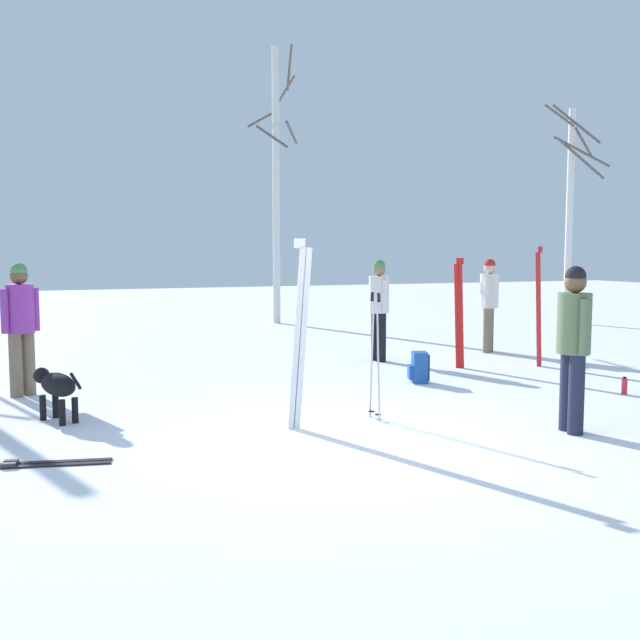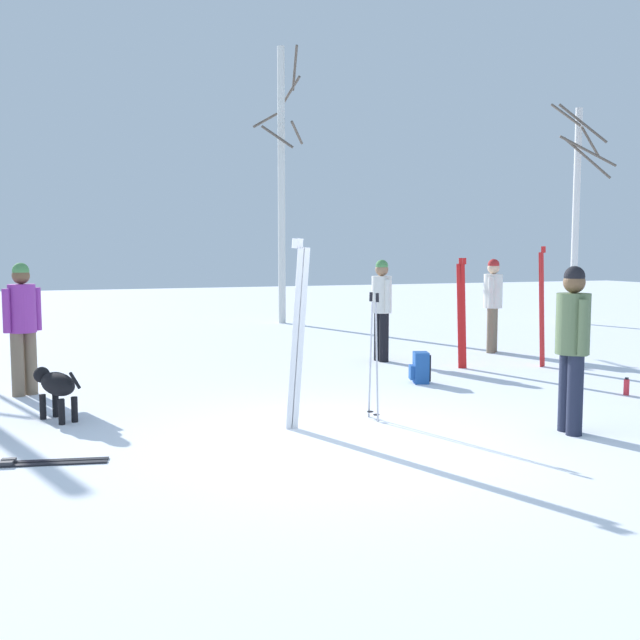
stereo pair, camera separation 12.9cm
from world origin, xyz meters
name	(u,v)px [view 1 (the left image)]	position (x,y,z in m)	size (l,w,h in m)	color
ground_plane	(357,443)	(0.00, 0.00, 0.00)	(60.00, 60.00, 0.00)	white
person_0	(21,320)	(-3.04, 3.70, 0.98)	(0.46, 0.34, 1.72)	#72604C
person_1	(489,299)	(4.91, 5.00, 0.98)	(0.39, 0.40, 1.72)	#72604C
person_2	(574,338)	(2.24, -0.40, 0.98)	(0.34, 0.51, 1.72)	#1E2338
person_4	(379,303)	(2.55, 4.75, 0.98)	(0.34, 0.52, 1.72)	black
dog	(56,386)	(-2.68, 2.07, 0.39)	(0.49, 0.81, 0.57)	black
ski_pair_planted_0	(539,307)	(4.66, 3.25, 0.96)	(0.26, 0.13, 1.94)	red
ski_pair_planted_1	(300,335)	(-0.30, 0.77, 0.99)	(0.27, 0.03, 2.00)	white
ski_pair_planted_2	(459,314)	(3.40, 3.61, 0.87)	(0.18, 0.08, 1.75)	red
ski_pair_lying_0	(5,466)	(-3.17, 0.41, 0.01)	(1.81, 0.54, 0.05)	black
ski_poles_0	(375,352)	(0.61, 0.86, 0.75)	(0.07, 0.26, 1.41)	#B2B2BC
backpack_1	(419,368)	(2.18, 2.68, 0.21)	(0.33, 0.31, 0.44)	#1E4C99
water_bottle_0	(624,386)	(4.26, 0.96, 0.11)	(0.07, 0.07, 0.23)	red
birch_tree_3	(276,181)	(2.97, 11.58, 3.63)	(1.33, 1.33, 6.94)	silver
birch_tree_4	(570,207)	(9.93, 8.84, 2.96)	(1.36, 1.35, 5.57)	silver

